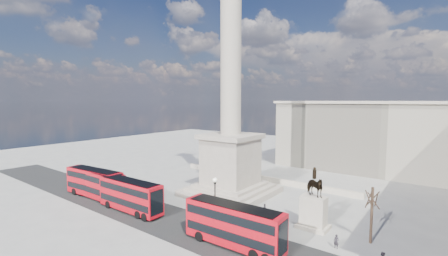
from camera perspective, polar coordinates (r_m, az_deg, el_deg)
ground at (r=51.37m, az=-2.10°, el=-13.73°), size 180.00×180.00×0.00m
asphalt_road at (r=41.28m, az=-5.65°, el=-18.65°), size 120.00×9.00×0.01m
nelsons_column at (r=52.68m, az=1.29°, el=1.12°), size 14.00×14.00×49.85m
balustrade_wall at (r=63.89m, az=7.11°, el=-9.44°), size 40.00×0.60×1.10m
building_northeast at (r=78.84m, az=29.01°, el=-1.51°), size 51.00×17.00×16.60m
red_bus_a at (r=57.19m, az=-23.43°, el=-9.50°), size 12.25×3.75×4.89m
red_bus_b at (r=48.20m, az=-17.36°, el=-12.12°), size 11.87×2.99×4.80m
red_bus_c at (r=35.82m, az=1.96°, el=-17.98°), size 12.22×3.15×4.93m
red_bus_e at (r=56.01m, az=-22.77°, el=-9.84°), size 11.86×2.89×4.80m
victorian_lamp at (r=39.99m, az=-1.73°, el=-13.31°), size 0.58×0.58×6.76m
equestrian_statue at (r=42.02m, az=16.69°, el=-14.26°), size 3.91×2.93×8.16m
bare_tree_mid at (r=39.55m, az=26.43°, el=-11.69°), size 1.86×1.86×7.05m
pedestrian_walking at (r=38.40m, az=20.61°, el=-19.58°), size 0.61×0.42×1.60m
pedestrian_crossing at (r=45.85m, az=7.75°, el=-15.09°), size 0.51×0.99×1.62m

